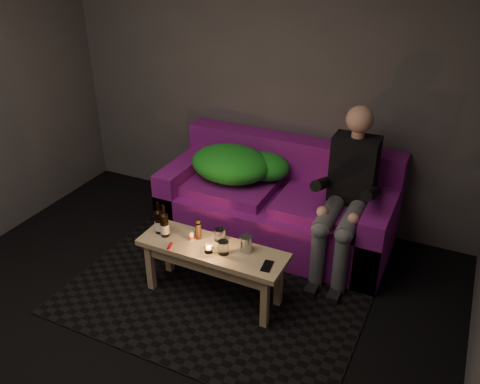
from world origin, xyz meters
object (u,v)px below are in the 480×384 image
at_px(beer_bottle_a, 159,221).
at_px(coffee_table, 212,256).
at_px(beer_bottle_b, 164,225).
at_px(steel_cup, 246,244).
at_px(person, 347,191).
at_px(sofa, 278,206).

bearing_deg(beer_bottle_a, coffee_table, -0.46).
relative_size(beer_bottle_b, steel_cup, 2.14).
bearing_deg(beer_bottle_b, beer_bottle_a, 161.41).
bearing_deg(coffee_table, person, 47.95).
xyz_separation_m(person, beer_bottle_b, (-1.16, -0.86, -0.13)).
bearing_deg(sofa, beer_bottle_b, -117.19).
xyz_separation_m(coffee_table, steel_cup, (0.25, 0.06, 0.14)).
bearing_deg(beer_bottle_b, steel_cup, 6.76).
height_order(beer_bottle_a, beer_bottle_b, beer_bottle_b).
relative_size(coffee_table, beer_bottle_a, 4.28).
height_order(sofa, steel_cup, sofa).
bearing_deg(sofa, coffee_table, -97.48).
bearing_deg(steel_cup, person, 56.73).
distance_m(sofa, coffee_table, 1.02).
relative_size(beer_bottle_a, beer_bottle_b, 0.99).
height_order(person, steel_cup, person).
bearing_deg(person, coffee_table, -132.05).
height_order(coffee_table, beer_bottle_b, beer_bottle_b).
xyz_separation_m(sofa, person, (0.63, -0.16, 0.38)).
xyz_separation_m(coffee_table, beer_bottle_a, (-0.46, 0.00, 0.18)).
xyz_separation_m(beer_bottle_a, beer_bottle_b, (0.06, -0.02, 0.00)).
xyz_separation_m(sofa, beer_bottle_a, (-0.59, -1.00, 0.25)).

